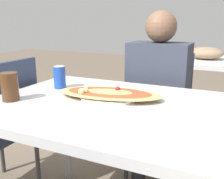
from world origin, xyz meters
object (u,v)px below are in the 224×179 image
Objects in this scene: dining_table at (118,120)px; drink_glass at (10,87)px; person_seated at (158,85)px; chair_far_seated at (161,107)px; chair_side_left at (3,123)px; pizza_main at (109,94)px; soda_can at (60,77)px.

dining_table is 9.13× the size of drink_glass.
dining_table is 1.04× the size of person_seated.
person_seated is at bearing 89.15° from dining_table.
chair_far_seated is at bearing -90.00° from person_seated.
chair_side_left is 6.68× the size of drink_glass.
drink_glass is at bearing -161.77° from dining_table.
chair_far_seated and chair_side_left have the same top height.
pizza_main is at bearing 29.84° from drink_glass.
soda_can is (0.38, 0.09, 0.31)m from chair_side_left.
pizza_main is at bearing 80.88° from person_seated.
dining_table is at bearing -41.17° from pizza_main.
pizza_main reaches higher than dining_table.
pizza_main is 0.34m from soda_can.
person_seated reaches higher than drink_glass.
person_seated is at bearing -53.58° from chair_side_left.
chair_far_seated reaches higher than dining_table.
soda_can is (-0.41, 0.13, 0.14)m from dining_table.
person_seated reaches higher than chair_far_seated.
pizza_main is 4.36× the size of soda_can.
drink_glass is (-0.50, -0.92, 0.31)m from chair_far_seated.
chair_far_seated is 1.64× the size of pizza_main.
dining_table is 0.53m from drink_glass.
drink_glass is at bearing 58.28° from person_seated.
soda_can is at bearing 50.19° from person_seated.
chair_far_seated is 0.74m from pizza_main.
soda_can reaches higher than pizza_main.
person_seated is 9.43× the size of soda_can.
chair_far_seated is 1.08m from chair_side_left.
chair_far_seated is 7.15× the size of soda_can.
person_seated is 0.58m from pizza_main.
chair_far_seated is at bearing 61.60° from drink_glass.
chair_side_left is at bearing -167.20° from soda_can.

